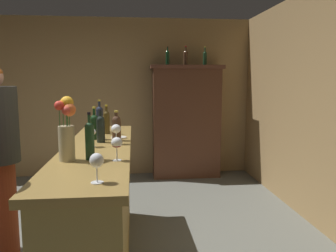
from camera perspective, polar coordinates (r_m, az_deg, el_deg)
The scene contains 18 objects.
wall_back at distance 5.90m, azimuth -15.32°, elevation 4.57°, with size 5.98×0.12×2.62m, color tan.
bar_counter at distance 2.99m, azimuth -11.47°, elevation -13.31°, with size 0.54×2.49×1.06m.
display_cabinet at distance 5.62m, azimuth 3.09°, elevation 1.07°, with size 1.18×0.42×1.84m.
wine_bottle_malbec at distance 3.06m, azimuth -8.64°, elevation -0.11°, with size 0.08×0.08×0.27m.
wine_bottle_merlot at distance 3.47m, azimuth -10.25°, elevation 0.84°, with size 0.06×0.06×0.29m.
wine_bottle_rose at distance 3.62m, azimuth -11.39°, elevation 1.39°, with size 0.07×0.07×0.34m.
wine_bottle_chardonnay at distance 2.36m, azimuth -12.99°, elevation -2.14°, with size 0.06×0.06×0.32m.
wine_bottle_syrah at distance 3.00m, azimuth -11.23°, elevation -0.28°, with size 0.07×0.07×0.29m.
wine_bottle_riesling at distance 3.16m, azimuth -12.22°, elevation 0.06°, with size 0.08×0.08×0.30m.
wine_glass_front at distance 2.89m, azimuth -8.70°, elevation -0.55°, with size 0.08×0.08×0.17m.
wine_glass_mid at distance 2.29m, azimuth -8.59°, elevation -2.95°, with size 0.07×0.07×0.16m.
wine_glass_rear at distance 2.81m, azimuth -12.77°, elevation -1.16°, with size 0.08×0.08×0.15m.
wine_glass_spare at distance 1.82m, azimuth -11.88°, elevation -5.84°, with size 0.07×0.07×0.16m.
flower_arrangement at distance 2.35m, azimuth -16.65°, elevation -0.26°, with size 0.13×0.12×0.43m.
cheese_plate at distance 3.20m, azimuth -8.23°, elevation -1.92°, with size 0.14×0.14×0.01m, color white.
display_bottle_left at distance 5.56m, azimuth -0.07°, elevation 11.47°, with size 0.06×0.06×0.29m.
display_bottle_midleft at distance 5.60m, azimuth 2.97°, elevation 11.47°, with size 0.08×0.08×0.31m.
display_bottle_center at distance 5.65m, azimuth 6.21°, elevation 11.36°, with size 0.06×0.06×0.30m.
Camera 1 is at (0.96, -2.74, 1.60)m, focal length 36.36 mm.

